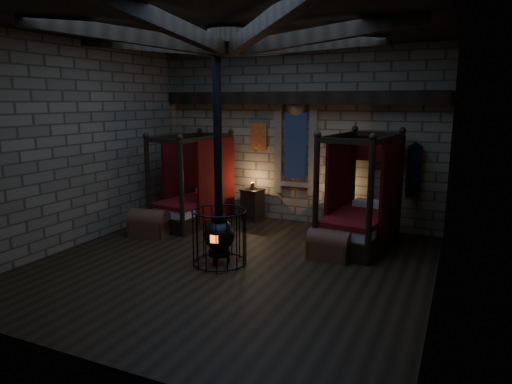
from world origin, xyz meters
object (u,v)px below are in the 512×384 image
at_px(trunk_left, 149,224).
at_px(trunk_right, 330,245).
at_px(bed_left, 195,202).
at_px(bed_right, 360,218).
at_px(stove, 219,232).

xyz_separation_m(trunk_left, trunk_right, (4.10, 0.20, -0.01)).
bearing_deg(bed_left, bed_right, 5.52).
bearing_deg(trunk_left, trunk_right, -8.03).
bearing_deg(trunk_right, bed_left, 167.18).
distance_m(trunk_right, stove, 2.15).
distance_m(bed_left, trunk_left, 1.42).
bearing_deg(bed_right, stove, -126.73).
relative_size(bed_left, stove, 0.54).
bearing_deg(bed_right, trunk_left, -157.10).
bearing_deg(bed_left, trunk_right, -10.92).
xyz_separation_m(trunk_right, stove, (-1.78, -1.15, 0.36)).
height_order(bed_right, trunk_left, bed_right).
height_order(bed_left, trunk_left, bed_left).
bearing_deg(trunk_right, trunk_left, -172.93).
bearing_deg(bed_left, trunk_left, -98.78).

